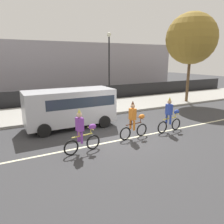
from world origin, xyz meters
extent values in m
plane|color=#38383A|center=(0.00, 0.00, 0.00)|extent=(80.00, 80.00, 0.00)
cube|color=beige|center=(0.00, -0.50, 0.00)|extent=(36.00, 0.14, 0.01)
cube|color=#9E9B93|center=(0.00, 6.50, 0.07)|extent=(60.00, 5.00, 0.15)
cube|color=black|center=(0.00, 9.40, 0.70)|extent=(40.00, 0.08, 1.40)
cube|color=#99939E|center=(1.58, 18.00, 2.82)|extent=(28.00, 8.00, 5.63)
torus|color=black|center=(-1.98, -0.91, 0.33)|extent=(0.67, 0.16, 0.67)
torus|color=black|center=(-3.02, -1.05, 0.33)|extent=(0.67, 0.16, 0.67)
cylinder|color=#E5D84C|center=(-2.50, -0.98, 0.75)|extent=(0.96, 0.18, 0.05)
cylinder|color=#E5D84C|center=(-2.65, -1.00, 0.84)|extent=(0.04, 0.04, 0.18)
cylinder|color=#E5D84C|center=(-2.09, -0.92, 0.86)|extent=(0.04, 0.04, 0.23)
cylinder|color=#E5D84C|center=(-2.09, -0.92, 0.98)|extent=(0.10, 0.50, 0.03)
ellipsoid|color=purple|center=(-2.00, -0.91, 1.05)|extent=(0.38, 0.25, 0.24)
cube|color=purple|center=(-2.60, -0.99, 1.26)|extent=(0.28, 0.35, 0.56)
sphere|color=beige|center=(-2.60, -0.99, 1.66)|extent=(0.22, 0.22, 0.22)
cone|color=#E5D84C|center=(-2.60, -0.99, 1.84)|extent=(0.14, 0.14, 0.16)
cylinder|color=purple|center=(-2.58, -1.13, 0.71)|extent=(0.11, 0.11, 0.48)
cylinder|color=purple|center=(-2.62, -0.85, 0.71)|extent=(0.11, 0.11, 0.48)
torus|color=black|center=(0.88, -0.52, 0.33)|extent=(0.67, 0.13, 0.67)
torus|color=black|center=(-0.16, -0.62, 0.33)|extent=(0.67, 0.13, 0.67)
cylinder|color=#4C2614|center=(0.36, -0.57, 0.75)|extent=(0.97, 0.14, 0.05)
cylinder|color=#4C2614|center=(0.21, -0.58, 0.84)|extent=(0.04, 0.04, 0.18)
cylinder|color=#4C2614|center=(0.78, -0.53, 0.86)|extent=(0.04, 0.04, 0.23)
cylinder|color=#4C2614|center=(0.78, -0.53, 0.98)|extent=(0.08, 0.50, 0.03)
ellipsoid|color=orange|center=(0.86, -0.52, 1.05)|extent=(0.38, 0.23, 0.24)
cube|color=orange|center=(0.26, -0.58, 1.26)|extent=(0.27, 0.34, 0.56)
sphere|color=tan|center=(0.26, -0.58, 1.66)|extent=(0.22, 0.22, 0.22)
cone|color=#4C2614|center=(0.26, -0.58, 1.84)|extent=(0.14, 0.14, 0.16)
cylinder|color=orange|center=(0.28, -0.72, 0.71)|extent=(0.11, 0.11, 0.48)
cylinder|color=orange|center=(0.25, -0.44, 0.71)|extent=(0.11, 0.11, 0.48)
torus|color=black|center=(3.16, -0.60, 0.33)|extent=(0.67, 0.12, 0.67)
torus|color=black|center=(2.11, -0.68, 0.33)|extent=(0.67, 0.12, 0.67)
cylinder|color=gold|center=(2.63, -0.64, 0.75)|extent=(0.97, 0.12, 0.05)
cylinder|color=gold|center=(2.48, -0.66, 0.84)|extent=(0.04, 0.04, 0.18)
cylinder|color=gold|center=(3.05, -0.61, 0.86)|extent=(0.04, 0.04, 0.23)
cylinder|color=gold|center=(3.05, -0.61, 0.98)|extent=(0.07, 0.50, 0.03)
ellipsoid|color=#2D47B2|center=(3.14, -0.61, 1.05)|extent=(0.37, 0.23, 0.24)
cube|color=#2D47B2|center=(2.53, -0.65, 1.26)|extent=(0.26, 0.34, 0.56)
sphere|color=tan|center=(2.53, -0.65, 1.66)|extent=(0.22, 0.22, 0.22)
cone|color=gold|center=(2.53, -0.65, 1.84)|extent=(0.14, 0.14, 0.16)
cylinder|color=#2D47B2|center=(2.54, -0.79, 0.71)|extent=(0.11, 0.11, 0.48)
cylinder|color=#2D47B2|center=(2.52, -0.51, 0.71)|extent=(0.11, 0.11, 0.48)
cube|color=silver|center=(-1.86, 2.70, 1.23)|extent=(5.00, 2.00, 1.90)
cube|color=#283342|center=(-1.46, 2.70, 1.58)|extent=(3.90, 2.02, 0.56)
cylinder|color=black|center=(-0.16, 1.70, 0.35)|extent=(0.70, 0.22, 0.70)
cylinder|color=black|center=(-0.16, 3.70, 0.35)|extent=(0.70, 0.22, 0.70)
cylinder|color=black|center=(-3.56, 1.70, 0.35)|extent=(0.70, 0.22, 0.70)
cylinder|color=black|center=(-3.56, 3.70, 0.35)|extent=(0.70, 0.22, 0.70)
cylinder|color=black|center=(3.32, 7.82, 2.90)|extent=(0.12, 0.12, 5.50)
sphere|color=#EAEACC|center=(3.32, 7.82, 5.83)|extent=(0.36, 0.36, 0.36)
cylinder|color=brown|center=(9.54, 4.72, 2.09)|extent=(0.24, 0.24, 3.89)
sphere|color=olive|center=(9.54, 4.72, 5.53)|extent=(4.27, 4.27, 4.27)
cylinder|color=#33333D|center=(-0.64, 5.70, 0.57)|extent=(0.20, 0.20, 0.85)
cube|color=navy|center=(-0.64, 5.70, 1.28)|extent=(0.32, 0.20, 0.56)
sphere|color=tan|center=(-0.64, 5.70, 1.67)|extent=(0.20, 0.20, 0.20)
camera|label=1|loc=(-5.46, -9.20, 3.89)|focal=35.00mm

